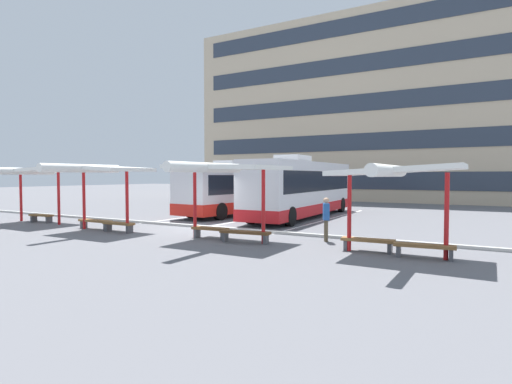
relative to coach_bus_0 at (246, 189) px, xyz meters
name	(u,v)px	position (x,y,z in m)	size (l,w,h in m)	color
ground_plane	(199,228)	(2.06, -7.76, -1.61)	(160.00, 160.00, 0.00)	slate
terminal_building	(371,115)	(2.09, 23.83, 7.77)	(35.31, 15.64, 21.50)	#C6B293
coach_bus_0	(246,189)	(0.00, 0.00, 0.00)	(3.37, 11.69, 3.48)	silver
coach_bus_1	(303,189)	(4.23, -0.32, 0.14)	(3.01, 12.55, 3.71)	silver
lane_stripe_0	(216,213)	(-1.91, -0.78, -1.61)	(0.16, 14.00, 0.01)	white
lane_stripe_1	(268,216)	(2.06, -0.78, -1.61)	(0.16, 14.00, 0.01)	white
lane_stripe_2	(328,219)	(6.03, -0.78, -1.61)	(0.16, 14.00, 0.01)	white
waiting_shelter_0	(34,172)	(-6.87, -10.46, 1.13)	(4.37, 5.00, 2.98)	red
bench_0	(41,216)	(-6.87, -10.08, -1.28)	(1.54, 0.54, 0.45)	brown
waiting_shelter_1	(99,170)	(-1.12, -10.93, 1.20)	(3.90, 4.47, 3.06)	red
bench_1	(95,222)	(-2.02, -10.49, -1.27)	(1.94, 0.43, 0.45)	brown
bench_2	(119,225)	(-0.22, -10.67, -1.28)	(1.62, 0.48, 0.45)	brown
waiting_shelter_2	(223,169)	(5.31, -10.44, 1.19)	(4.22, 4.97, 3.02)	red
bench_3	(210,230)	(4.41, -10.08, -1.28)	(1.60, 0.51, 0.45)	brown
bench_4	(245,234)	(6.21, -10.31, -1.27)	(2.02, 0.66, 0.45)	brown
waiting_shelter_3	(394,172)	(11.64, -10.25, 1.03)	(3.99, 4.33, 2.91)	red
bench_5	(368,242)	(10.74, -9.87, -1.28)	(1.75, 0.51, 0.45)	brown
bench_6	(424,248)	(12.54, -10.13, -1.28)	(1.82, 0.56, 0.45)	brown
platform_kerb	(202,227)	(2.06, -7.54, -1.55)	(44.00, 0.24, 0.12)	#ADADA8
waiting_passenger_0	(326,216)	(8.76, -8.49, -0.63)	(0.41, 0.54, 1.70)	brown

